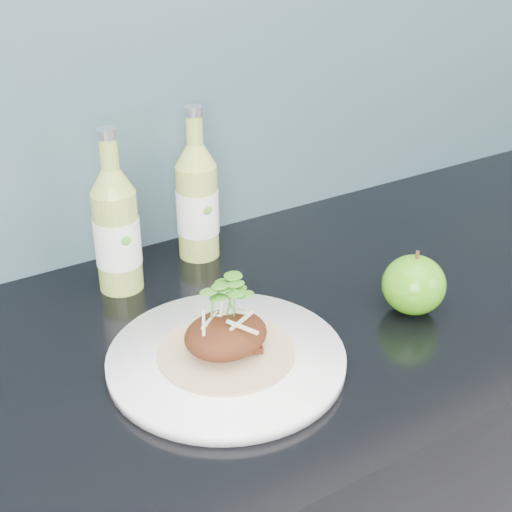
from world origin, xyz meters
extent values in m
cube|color=#6E9DAD|center=(0.00, 1.99, 1.25)|extent=(4.00, 0.02, 0.70)
cylinder|color=white|center=(-0.08, 1.63, 0.91)|extent=(0.37, 0.37, 0.02)
cylinder|color=tan|center=(-0.08, 1.63, 0.92)|extent=(0.17, 0.17, 0.00)
ellipsoid|color=#52240F|center=(-0.08, 1.63, 0.94)|extent=(0.10, 0.09, 0.05)
ellipsoid|color=#33820E|center=(0.20, 1.61, 0.94)|extent=(0.09, 0.09, 0.08)
cylinder|color=#472D14|center=(0.20, 1.61, 0.98)|extent=(0.01, 0.00, 0.01)
cylinder|color=#96AE48|center=(-0.11, 1.88, 0.97)|extent=(0.08, 0.08, 0.15)
cone|color=#96AE48|center=(-0.11, 1.88, 1.06)|extent=(0.06, 0.06, 0.03)
cylinder|color=#96AE48|center=(-0.11, 1.88, 1.10)|extent=(0.02, 0.02, 0.04)
cylinder|color=silver|center=(-0.11, 1.88, 1.13)|extent=(0.03, 0.03, 0.01)
cylinder|color=white|center=(-0.11, 1.88, 0.97)|extent=(0.08, 0.08, 0.07)
ellipsoid|color=#59A533|center=(-0.11, 1.84, 0.99)|extent=(0.01, 0.00, 0.01)
cylinder|color=#A3B64C|center=(0.03, 1.91, 0.97)|extent=(0.07, 0.07, 0.15)
cone|color=#A3B64C|center=(0.03, 1.91, 1.06)|extent=(0.06, 0.06, 0.03)
cylinder|color=#A3B64C|center=(0.03, 1.91, 1.10)|extent=(0.02, 0.02, 0.04)
cylinder|color=silver|center=(0.03, 1.91, 1.13)|extent=(0.03, 0.03, 0.01)
cylinder|color=white|center=(0.03, 1.91, 0.97)|extent=(0.07, 0.07, 0.07)
ellipsoid|color=#59A533|center=(0.03, 1.87, 0.99)|extent=(0.01, 0.00, 0.01)
camera|label=1|loc=(-0.42, 1.02, 1.42)|focal=50.00mm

